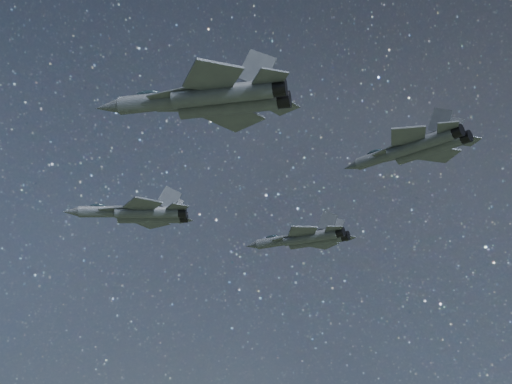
% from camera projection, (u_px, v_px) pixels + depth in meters
% --- Properties ---
extents(jet_lead, '(16.73, 11.04, 4.28)m').
position_uv_depth(jet_lead, '(138.00, 213.00, 91.60)').
color(jet_lead, '#373D45').
extents(jet_left, '(16.74, 11.77, 4.23)m').
position_uv_depth(jet_left, '(305.00, 238.00, 101.38)').
color(jet_left, '#373D45').
extents(jet_right, '(19.83, 13.65, 4.98)m').
position_uv_depth(jet_right, '(209.00, 99.00, 66.02)').
color(jet_right, '#373D45').
extents(jet_slot, '(15.17, 10.15, 3.84)m').
position_uv_depth(jet_slot, '(414.00, 148.00, 72.63)').
color(jet_slot, '#373D45').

